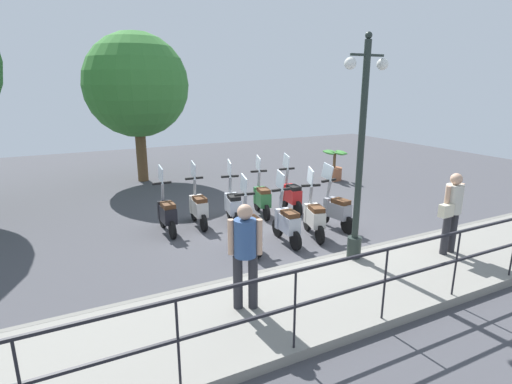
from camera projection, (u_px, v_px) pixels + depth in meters
name	position (u px, v px, depth m)	size (l,w,h in m)	color
ground_plane	(278.00, 228.00, 9.60)	(28.00, 28.00, 0.00)	#424247
promenade_walkway	(369.00, 280.00, 6.87)	(2.20, 20.00, 0.15)	gray
fence_railing	(424.00, 259.00, 5.75)	(0.04, 16.03, 1.07)	black
lamp_post_near	(360.00, 166.00, 7.15)	(0.26, 0.90, 4.03)	#232D28
pedestrian_with_bag	(452.00, 208.00, 7.56)	(0.34, 0.65, 1.59)	#28282D
pedestrian_distant	(245.00, 249.00, 5.66)	(0.43, 0.45, 1.59)	#28282D
tree_distant	(136.00, 86.00, 13.42)	(3.48, 3.48, 5.04)	brown
potted_palm	(334.00, 168.00, 14.26)	(1.06, 0.66, 1.05)	#9E5B3D
scooter_near_0	(336.00, 209.00, 9.41)	(1.23, 0.46, 1.54)	black
scooter_near_1	(314.00, 216.00, 8.90)	(1.21, 0.52, 1.54)	black
scooter_near_2	(287.00, 222.00, 8.55)	(1.23, 0.44, 1.54)	black
scooter_near_3	(249.00, 228.00, 8.19)	(1.23, 0.44, 1.54)	black
scooter_far_0	(291.00, 194.00, 10.68)	(1.23, 0.44, 1.54)	black
scooter_far_1	(262.00, 198.00, 10.38)	(1.22, 0.47, 1.54)	black
scooter_far_2	(233.00, 204.00, 9.79)	(1.22, 0.48, 1.54)	black
scooter_far_3	(198.00, 207.00, 9.61)	(1.23, 0.44, 1.54)	black
scooter_far_4	(167.00, 213.00, 9.14)	(1.23, 0.44, 1.54)	black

